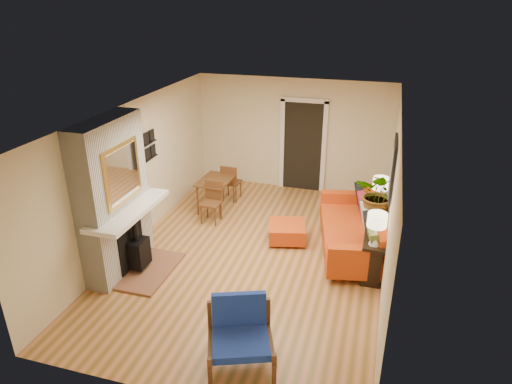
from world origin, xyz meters
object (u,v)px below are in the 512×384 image
at_px(blue_chair, 240,330).
at_px(lamp_near, 377,225).
at_px(sofa, 357,230).
at_px(ottoman, 287,231).
at_px(console_table, 376,231).
at_px(lamp_far, 380,188).
at_px(houseplant, 379,194).
at_px(dining_table, 219,186).

relative_size(blue_chair, lamp_near, 1.93).
relative_size(sofa, ottoman, 3.06).
bearing_deg(ottoman, console_table, -8.38).
distance_m(lamp_far, houseplant, 0.49).
distance_m(console_table, houseplant, 0.63).
distance_m(sofa, houseplant, 0.81).
height_order(sofa, console_table, sofa).
relative_size(lamp_near, lamp_far, 1.00).
xyz_separation_m(lamp_far, houseplant, (-0.01, -0.49, 0.08)).
bearing_deg(houseplant, dining_table, 165.06).
height_order(ottoman, dining_table, dining_table).
distance_m(ottoman, houseplant, 1.85).
bearing_deg(console_table, blue_chair, -117.42).
bearing_deg(ottoman, houseplant, 1.30).
xyz_separation_m(console_table, lamp_near, (0.00, -0.74, 0.49)).
bearing_deg(console_table, dining_table, 160.80).
bearing_deg(console_table, houseplant, 92.11).
relative_size(ottoman, houseplant, 0.97).
relative_size(console_table, lamp_near, 3.43).
height_order(ottoman, lamp_near, lamp_near).
bearing_deg(lamp_near, blue_chair, -124.91).
distance_m(blue_chair, console_table, 3.27).
bearing_deg(console_table, lamp_near, -90.00).
bearing_deg(blue_chair, lamp_far, 67.65).
relative_size(sofa, dining_table, 1.59).
relative_size(sofa, lamp_near, 4.62).
distance_m(ottoman, dining_table, 1.97).
height_order(dining_table, houseplant, houseplant).
bearing_deg(lamp_near, houseplant, 90.56).
relative_size(dining_table, lamp_far, 2.91).
xyz_separation_m(ottoman, dining_table, (-1.70, 0.91, 0.35)).
distance_m(ottoman, lamp_far, 1.89).
bearing_deg(lamp_far, dining_table, 173.24).
relative_size(blue_chair, lamp_far, 1.93).
bearing_deg(lamp_near, lamp_far, 90.00).
xyz_separation_m(ottoman, lamp_near, (1.60, -0.98, 0.87)).
bearing_deg(lamp_far, blue_chair, -112.35).
bearing_deg(ottoman, blue_chair, -88.25).
bearing_deg(dining_table, console_table, -19.20).
distance_m(lamp_near, lamp_far, 1.50).
height_order(console_table, lamp_far, lamp_far).
height_order(ottoman, blue_chair, blue_chair).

